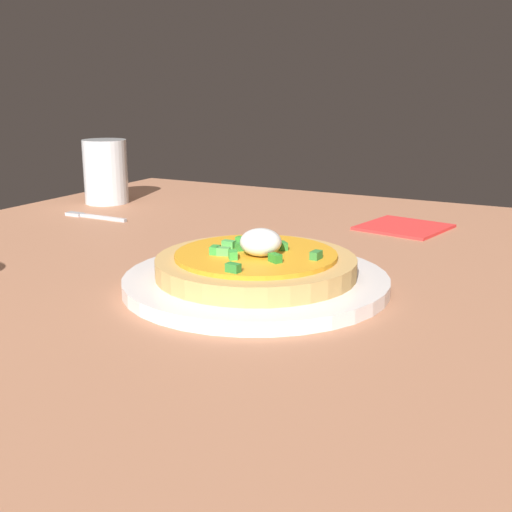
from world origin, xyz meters
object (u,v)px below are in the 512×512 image
object	(u,v)px
pizza	(256,263)
napkin	(404,227)
cup_far	(106,174)
fork	(91,216)
plate	(256,282)

from	to	relation	value
pizza	napkin	size ratio (longest dim) A/B	1.84
pizza	napkin	xyz separation A→B (cm)	(34.26, -5.49, -2.40)
cup_far	fork	world-z (taller)	cup_far
plate	fork	xyz separation A→B (cm)	(19.30, 38.66, -0.43)
plate	napkin	world-z (taller)	plate
cup_far	napkin	distance (cm)	50.76
fork	napkin	distance (cm)	46.64
plate	pizza	distance (cm)	1.92
plate	napkin	distance (cm)	34.67
plate	pizza	world-z (taller)	pizza
cup_far	plate	bearing A→B (deg)	-124.22
fork	napkin	xyz separation A→B (cm)	(14.93, -44.19, -0.05)
pizza	cup_far	world-z (taller)	cup_far
plate	pizza	xyz separation A→B (cm)	(-0.04, -0.04, 1.92)
plate	fork	bearing A→B (deg)	63.47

